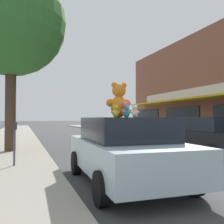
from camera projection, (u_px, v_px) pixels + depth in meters
ground_plane at (217, 179)px, 6.30m from camera, size 260.00×260.00×0.00m
plush_art_car at (125, 149)px, 5.85m from camera, size 2.19×4.24×1.54m
teddy_bear_giant at (119, 100)px, 6.13m from camera, size 0.64×0.39×0.87m
teddy_bear_pink at (126, 110)px, 5.91m from camera, size 0.25×0.26×0.37m
teddy_bear_yellow at (115, 111)px, 5.57m from camera, size 0.22×0.14×0.29m
teddy_bear_cream at (135, 111)px, 4.96m from camera, size 0.19×0.14×0.25m
teddy_bear_teal at (127, 112)px, 5.40m from camera, size 0.19×0.13×0.26m
teddy_bear_green at (135, 112)px, 5.56m from camera, size 0.19×0.15×0.26m
parked_car_far_center at (207, 135)px, 10.29m from camera, size 2.09×4.37×1.57m
parked_car_far_right at (141, 129)px, 16.05m from camera, size 2.05×4.04×1.58m
street_tree at (11, 22)px, 10.68m from camera, size 4.63×4.63×7.83m
parking_meter at (14, 138)px, 7.30m from camera, size 0.14×0.10×1.27m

